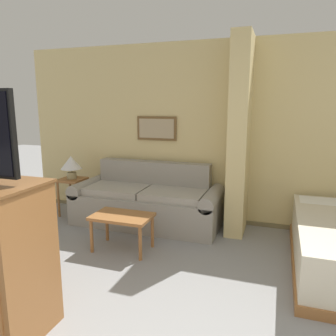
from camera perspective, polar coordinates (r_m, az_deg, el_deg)
wall_back at (r=4.75m, az=13.55°, el=5.58°), size 7.02×0.16×2.60m
wall_partition_pillar at (r=4.41m, az=12.33°, el=5.29°), size 0.24×0.59×2.60m
couch at (r=4.80m, az=-3.64°, el=-5.91°), size 2.13×0.84×0.88m
coffee_table at (r=3.97m, az=-8.00°, el=-8.90°), size 0.70×0.45×0.44m
side_table at (r=5.33m, az=-16.31°, el=-3.08°), size 0.37×0.37×0.59m
table_lamp at (r=5.26m, az=-16.52°, el=0.72°), size 0.32×0.32×0.35m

